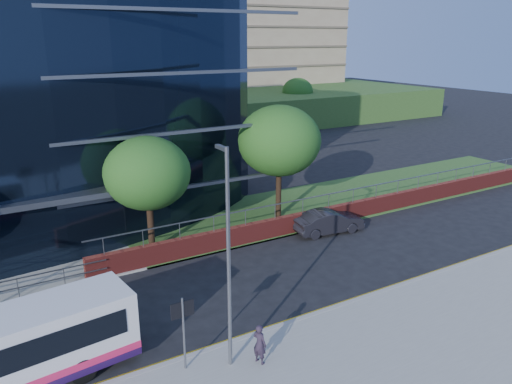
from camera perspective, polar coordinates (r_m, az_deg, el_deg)
grass_verge at (r=38.46m, az=11.77°, el=-0.30°), size 36.00×8.00×0.12m
retaining_wall at (r=33.13m, az=10.94°, el=-2.12°), size 34.00×0.40×2.11m
apartment_block at (r=80.22m, az=-6.59°, el=16.94°), size 60.00×42.00×30.00m
street_sign at (r=17.93m, az=-8.35°, el=-14.12°), size 0.85×0.09×2.80m
tree_far_c at (r=27.05m, az=-12.32°, el=2.09°), size 4.62×4.62×6.51m
tree_far_d at (r=31.62m, az=2.68°, el=5.86°), size 5.28×5.28×7.44m
tree_dist_e at (r=61.63m, az=-6.57°, el=10.74°), size 4.62×4.62×6.51m
tree_dist_f at (r=71.33m, az=4.78°, el=11.41°), size 4.29×4.29×6.05m
streetlight_east at (r=16.93m, az=-3.19°, el=-7.16°), size 0.15×0.77×8.00m
parked_car at (r=30.67m, az=8.32°, el=-3.37°), size 4.50×2.06×1.43m
pedestrian at (r=18.69m, az=0.42°, el=-16.96°), size 0.54×0.65×1.54m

